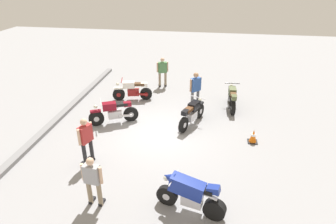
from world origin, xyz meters
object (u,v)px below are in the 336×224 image
(motorcycle_cream_vintage, at_px, (133,91))
(motorcycle_maroon_cruiser, at_px, (114,112))
(person_in_green_shirt, at_px, (163,70))
(motorcycle_olive_vintage, at_px, (232,98))
(person_in_red_shirt, at_px, (86,138))
(person_in_blue_shirt, at_px, (195,88))
(traffic_cone, at_px, (253,136))
(person_in_gray_shirt, at_px, (93,179))
(motorcycle_black_cruiser, at_px, (192,113))
(motorcycle_blue_sportbike, at_px, (190,194))

(motorcycle_cream_vintage, height_order, motorcycle_maroon_cruiser, motorcycle_maroon_cruiser)
(motorcycle_maroon_cruiser, bearing_deg, person_in_green_shirt, -131.36)
(motorcycle_olive_vintage, relative_size, person_in_red_shirt, 1.15)
(person_in_blue_shirt, height_order, traffic_cone, person_in_blue_shirt)
(person_in_red_shirt, xyz_separation_m, person_in_gray_shirt, (-1.79, -0.95, -0.09))
(motorcycle_olive_vintage, relative_size, motorcycle_black_cruiser, 0.99)
(motorcycle_blue_sportbike, distance_m, traffic_cone, 4.35)
(motorcycle_olive_vintage, distance_m, traffic_cone, 2.99)
(traffic_cone, bearing_deg, person_in_red_shirt, 111.35)
(motorcycle_blue_sportbike, relative_size, person_in_green_shirt, 1.18)
(motorcycle_maroon_cruiser, xyz_separation_m, person_in_green_shirt, (4.48, -1.29, 0.41))
(motorcycle_blue_sportbike, relative_size, traffic_cone, 3.66)
(motorcycle_cream_vintage, bearing_deg, person_in_gray_shirt, 84.36)
(person_in_green_shirt, bearing_deg, motorcycle_black_cruiser, -173.26)
(motorcycle_maroon_cruiser, height_order, person_in_blue_shirt, person_in_blue_shirt)
(motorcycle_black_cruiser, distance_m, person_in_green_shirt, 4.56)
(motorcycle_blue_sportbike, bearing_deg, person_in_green_shirt, -61.61)
(motorcycle_blue_sportbike, bearing_deg, motorcycle_cream_vintage, -49.46)
(person_in_blue_shirt, bearing_deg, person_in_gray_shirt, 115.37)
(motorcycle_maroon_cruiser, xyz_separation_m, person_in_gray_shirt, (-4.60, -0.99, 0.36))
(person_in_green_shirt, distance_m, person_in_blue_shirt, 3.15)
(motorcycle_cream_vintage, bearing_deg, motorcycle_olive_vintage, 165.20)
(motorcycle_cream_vintage, distance_m, traffic_cone, 6.34)
(motorcycle_cream_vintage, distance_m, person_in_blue_shirt, 3.20)
(motorcycle_blue_sportbike, relative_size, motorcycle_olive_vintage, 0.99)
(person_in_green_shirt, bearing_deg, motorcycle_maroon_cruiser, 145.14)
(person_in_red_shirt, xyz_separation_m, traffic_cone, (2.20, -5.63, -0.71))
(motorcycle_black_cruiser, height_order, traffic_cone, motorcycle_black_cruiser)
(person_in_red_shirt, bearing_deg, traffic_cone, -139.50)
(person_in_red_shirt, distance_m, person_in_gray_shirt, 2.03)
(motorcycle_maroon_cruiser, xyz_separation_m, motorcycle_black_cruiser, (0.39, -3.25, 0.00))
(motorcycle_black_cruiser, distance_m, person_in_red_shirt, 4.56)
(motorcycle_maroon_cruiser, bearing_deg, motorcycle_cream_vintage, -118.30)
(motorcycle_olive_vintage, xyz_separation_m, person_in_gray_shirt, (-6.89, 3.97, 0.39))
(person_in_blue_shirt, bearing_deg, person_in_red_shirt, 100.61)
(motorcycle_black_cruiser, bearing_deg, motorcycle_cream_vintage, 79.11)
(motorcycle_black_cruiser, bearing_deg, motorcycle_blue_sportbike, -152.89)
(motorcycle_black_cruiser, bearing_deg, person_in_gray_shirt, 178.50)
(motorcycle_maroon_cruiser, relative_size, person_in_gray_shirt, 1.24)
(motorcycle_olive_vintage, distance_m, motorcycle_black_cruiser, 2.55)
(motorcycle_maroon_cruiser, bearing_deg, motorcycle_black_cruiser, 161.55)
(person_in_green_shirt, height_order, person_in_blue_shirt, person_in_blue_shirt)
(motorcycle_blue_sportbike, distance_m, motorcycle_maroon_cruiser, 5.71)
(person_in_red_shirt, bearing_deg, person_in_green_shirt, -80.59)
(motorcycle_black_cruiser, xyz_separation_m, person_in_blue_shirt, (1.63, -0.01, 0.49))
(motorcycle_cream_vintage, distance_m, motorcycle_olive_vintage, 4.83)
(motorcycle_cream_vintage, bearing_deg, person_in_blue_shirt, 159.19)
(motorcycle_blue_sportbike, bearing_deg, person_in_red_shirt, -10.60)
(motorcycle_blue_sportbike, distance_m, person_in_red_shirt, 3.94)
(person_in_green_shirt, height_order, person_in_gray_shirt, person_in_green_shirt)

